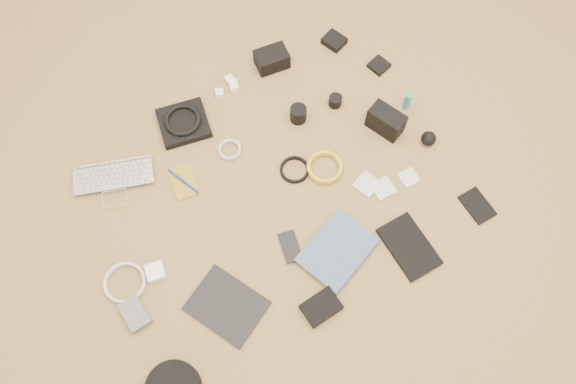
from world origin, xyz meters
TOP-DOWN VIEW (x-y plane):
  - laptop at (-0.45, 0.34)m, footprint 0.35×0.30m
  - headphone_pouch at (-0.11, 0.43)m, footprint 0.22×0.21m
  - headphones at (-0.11, 0.43)m, footprint 0.18×0.18m
  - charger_a at (0.07, 0.47)m, footprint 0.04×0.04m
  - charger_b at (0.14, 0.50)m, footprint 0.03×0.03m
  - charger_c at (0.14, 0.49)m, footprint 0.04×0.04m
  - charger_d at (0.13, 0.46)m, footprint 0.04×0.04m
  - dslr_camera at (0.32, 0.48)m, footprint 0.14×0.11m
  - lens_pouch at (0.59, 0.43)m, footprint 0.09×0.10m
  - notebook_olive at (-0.23, 0.22)m, footprint 0.11×0.15m
  - pen_blue at (-0.23, 0.22)m, footprint 0.05×0.14m
  - cable_white_a at (-0.02, 0.24)m, footprint 0.11×0.11m
  - lens_a at (0.27, 0.21)m, footprint 0.07×0.07m
  - lens_b at (0.42, 0.19)m, footprint 0.06×0.06m
  - card_reader at (0.67, 0.23)m, footprint 0.08×0.08m
  - power_brick at (-0.48, -0.02)m, footprint 0.07×0.07m
  - cable_white_b at (-0.58, 0.00)m, footprint 0.16×0.16m
  - cable_black at (0.13, 0.03)m, footprint 0.13×0.13m
  - cable_yellow at (0.23, -0.02)m, footprint 0.15×0.15m
  - flash at (0.52, -0.01)m, footprint 0.11×0.15m
  - lens_cleaner at (0.64, 0.02)m, footprint 0.03×0.03m
  - battery_charger at (-0.60, -0.11)m, footprint 0.07×0.11m
  - tablet at (-0.34, -0.26)m, footprint 0.26×0.29m
  - phone at (-0.05, -0.20)m, footprint 0.09×0.13m
  - filter_case_left at (0.32, -0.16)m, footprint 0.10×0.10m
  - filter_case_mid at (0.36, -0.21)m, footprint 0.08×0.08m
  - filter_case_right at (0.46, -0.23)m, footprint 0.07×0.07m
  - air_blower at (0.62, -0.15)m, footprint 0.07×0.07m
  - drive_case at (-0.08, -0.44)m, footprint 0.12×0.09m
  - paperback at (0.10, -0.40)m, footprint 0.29×0.25m
  - notebook_black_a at (0.30, -0.43)m, footprint 0.15×0.23m
  - notebook_black_b at (0.60, -0.45)m, footprint 0.09×0.13m

SIDE VIEW (x-z plane):
  - notebook_olive at x=-0.23m, z-range 0.00..0.01m
  - filter_case_right at x=0.46m, z-range 0.00..0.01m
  - phone at x=-0.05m, z-range 0.00..0.01m
  - cable_black at x=0.13m, z-range 0.00..0.01m
  - cable_white_a at x=-0.02m, z-range 0.00..0.01m
  - notebook_black_b at x=0.60m, z-range 0.00..0.01m
  - filter_case_mid at x=0.36m, z-range 0.00..0.01m
  - tablet at x=-0.34m, z-range 0.00..0.01m
  - filter_case_left at x=0.32m, z-range 0.00..0.01m
  - cable_white_b at x=-0.58m, z-range 0.00..0.01m
  - cable_yellow at x=0.23m, z-range 0.00..0.02m
  - notebook_black_a at x=0.30m, z-range 0.00..0.02m
  - card_reader at x=0.67m, z-range 0.00..0.02m
  - laptop at x=-0.45m, z-range 0.00..0.02m
  - pen_blue at x=-0.23m, z-range 0.01..0.02m
  - paperback at x=0.10m, z-range 0.00..0.02m
  - charger_c at x=0.14m, z-range 0.00..0.03m
  - power_brick at x=-0.48m, z-range 0.00..0.03m
  - charger_b at x=0.14m, z-range 0.00..0.03m
  - charger_a at x=0.07m, z-range 0.00..0.03m
  - lens_pouch at x=0.59m, z-range 0.00..0.03m
  - battery_charger at x=-0.60m, z-range 0.00..0.03m
  - drive_case at x=-0.08m, z-range 0.00..0.03m
  - charger_d at x=0.13m, z-range 0.00..0.03m
  - headphone_pouch at x=-0.11m, z-range 0.00..0.03m
  - lens_b at x=0.42m, z-range 0.00..0.05m
  - air_blower at x=0.62m, z-range 0.00..0.06m
  - lens_a at x=0.27m, z-range 0.00..0.07m
  - dslr_camera at x=0.32m, z-range 0.00..0.07m
  - headphones at x=-0.11m, z-range 0.03..0.05m
  - lens_cleaner at x=0.64m, z-range 0.00..0.09m
  - flash at x=0.52m, z-range 0.00..0.10m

